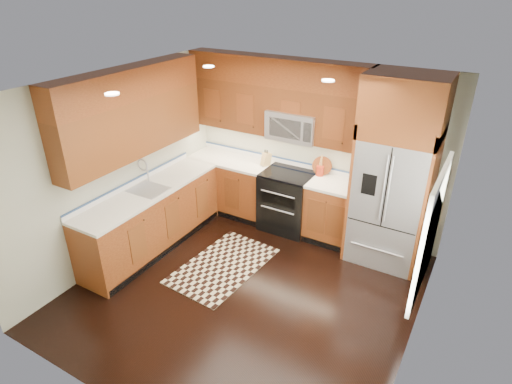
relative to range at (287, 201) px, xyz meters
The scene contains 16 objects.
ground 1.75m from the range, 81.47° to the right, with size 4.00×4.00×0.00m, color black.
wall_back 0.93m from the range, 53.04° to the left, with size 4.00×0.02×2.60m, color beige.
wall_left 2.56m from the range, 136.38° to the right, with size 0.02×4.00×2.60m, color beige.
wall_right 2.92m from the range, 36.55° to the right, with size 0.02×4.00×2.60m, color beige.
window 2.83m from the range, 33.39° to the right, with size 0.04×1.10×1.30m.
base_cabinets 1.25m from the range, 141.90° to the right, with size 2.85×3.00×0.90m.
countertop 1.16m from the range, 142.09° to the right, with size 2.86×3.01×0.04m.
upper_cabinets 1.89m from the range, 147.22° to the right, with size 2.85×3.00×1.15m.
range is the anchor object (origin of this frame).
microwave 1.20m from the range, 90.19° to the left, with size 0.76×0.40×0.42m.
refrigerator 1.76m from the range, ahead, with size 0.98×0.75×2.60m.
sink_faucet 2.13m from the range, 135.87° to the right, with size 0.54×0.44×0.37m.
rug 1.48m from the range, 102.10° to the right, with size 0.92×1.53×0.01m, color black.
knife_block 0.73m from the range, 166.28° to the left, with size 0.13×0.15×0.26m.
utensil_crock 0.75m from the range, 21.33° to the left, with size 0.12×0.12×0.32m.
cutting_board 0.69m from the range, 25.69° to the left, with size 0.29×0.29×0.02m, color brown.
Camera 1 is at (2.27, -3.67, 3.62)m, focal length 30.00 mm.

